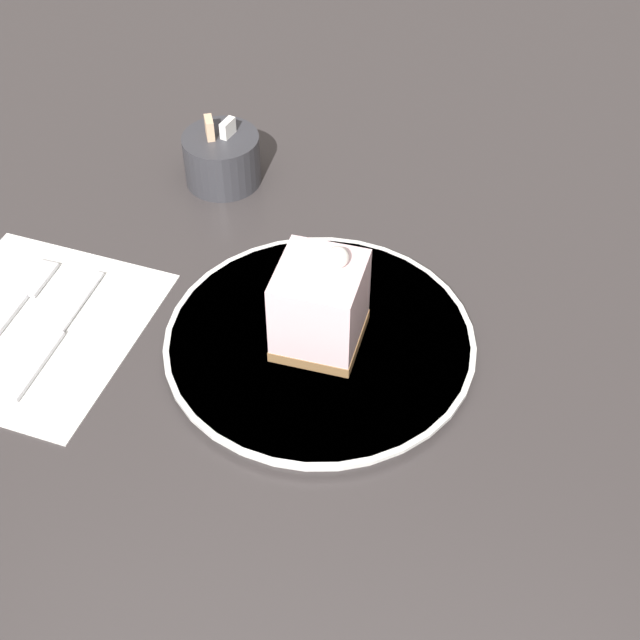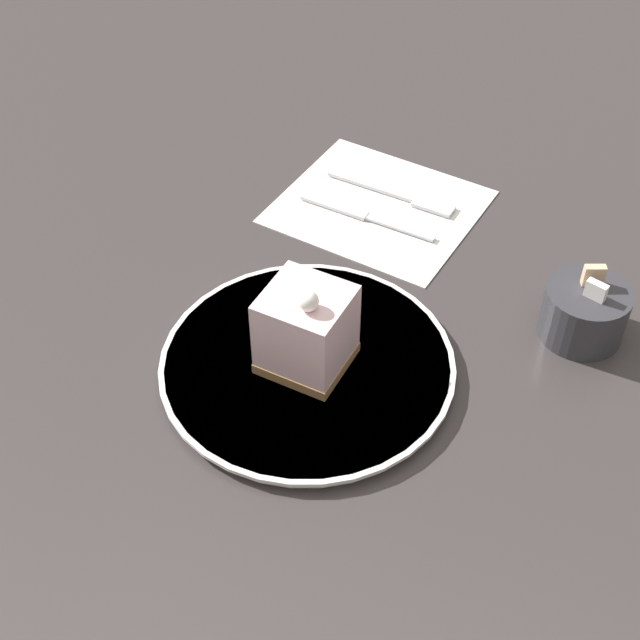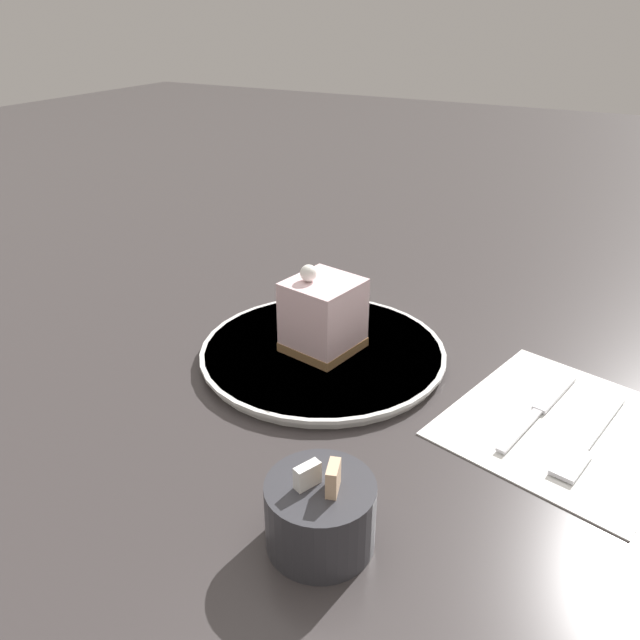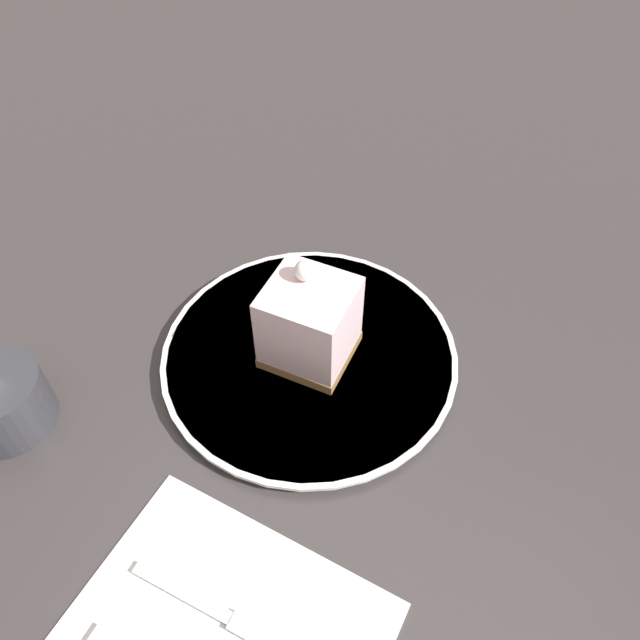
{
  "view_description": "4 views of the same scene",
  "coord_description": "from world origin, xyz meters",
  "px_view_note": "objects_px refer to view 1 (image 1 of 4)",
  "views": [
    {
      "loc": [
        0.06,
        -0.51,
        0.59
      ],
      "look_at": [
        0.02,
        0.02,
        0.05
      ],
      "focal_mm": 50.0,
      "sensor_mm": 36.0,
      "label": 1
    },
    {
      "loc": [
        0.55,
        0.21,
        0.62
      ],
      "look_at": [
        0.01,
        0.04,
        0.07
      ],
      "focal_mm": 50.0,
      "sensor_mm": 36.0,
      "label": 2
    },
    {
      "loc": [
        -0.27,
        0.57,
        0.36
      ],
      "look_at": [
        0.01,
        0.04,
        0.06
      ],
      "focal_mm": 35.0,
      "sensor_mm": 36.0,
      "label": 3
    },
    {
      "loc": [
        -0.33,
        -0.07,
        0.47
      ],
      "look_at": [
        0.01,
        0.02,
        0.07
      ],
      "focal_mm": 35.0,
      "sensor_mm": 36.0,
      "label": 4
    }
  ],
  "objects_px": {
    "plate": "(320,343)",
    "cake_slice": "(320,305)",
    "sugar_bowl": "(222,158)",
    "knife": "(49,344)",
    "fork": "(15,307)"
  },
  "relations": [
    {
      "from": "cake_slice",
      "to": "knife",
      "type": "xyz_separation_m",
      "value": [
        -0.24,
        -0.02,
        -0.05
      ]
    },
    {
      "from": "cake_slice",
      "to": "fork",
      "type": "height_order",
      "value": "cake_slice"
    },
    {
      "from": "knife",
      "to": "sugar_bowl",
      "type": "xyz_separation_m",
      "value": [
        0.12,
        0.26,
        0.02
      ]
    },
    {
      "from": "sugar_bowl",
      "to": "fork",
      "type": "bearing_deg",
      "value": -126.74
    },
    {
      "from": "plate",
      "to": "cake_slice",
      "type": "relative_size",
      "value": 2.74
    },
    {
      "from": "fork",
      "to": "sugar_bowl",
      "type": "distance_m",
      "value": 0.27
    },
    {
      "from": "plate",
      "to": "sugar_bowl",
      "type": "bearing_deg",
      "value": 117.65
    },
    {
      "from": "plate",
      "to": "knife",
      "type": "height_order",
      "value": "plate"
    },
    {
      "from": "plate",
      "to": "cake_slice",
      "type": "xyz_separation_m",
      "value": [
        0.0,
        -0.0,
        0.05
      ]
    },
    {
      "from": "cake_slice",
      "to": "sugar_bowl",
      "type": "bearing_deg",
      "value": 128.5
    },
    {
      "from": "sugar_bowl",
      "to": "cake_slice",
      "type": "bearing_deg",
      "value": -62.35
    },
    {
      "from": "plate",
      "to": "fork",
      "type": "height_order",
      "value": "plate"
    },
    {
      "from": "sugar_bowl",
      "to": "knife",
      "type": "bearing_deg",
      "value": -113.95
    },
    {
      "from": "knife",
      "to": "plate",
      "type": "bearing_deg",
      "value": 16.95
    },
    {
      "from": "knife",
      "to": "sugar_bowl",
      "type": "height_order",
      "value": "sugar_bowl"
    }
  ]
}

